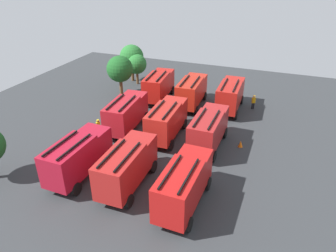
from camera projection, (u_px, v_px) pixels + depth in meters
The scene contains 17 objects.
ground_plane at pixel (168, 137), 33.88m from camera, with size 55.28×55.28×0.00m, color #2D3033.
fire_truck_0 at pixel (184, 183), 23.48m from camera, with size 7.24×2.86×3.88m.
fire_truck_1 at pixel (209, 129), 31.10m from camera, with size 7.21×2.79×3.88m.
fire_truck_2 at pixel (230, 95), 39.04m from camera, with size 7.26×2.90×3.88m.
fire_truck_3 at pixel (127, 165), 25.60m from camera, with size 7.24×2.85×3.88m.
fire_truck_4 at pixel (167, 120), 32.89m from camera, with size 7.28×2.96×3.88m.
fire_truck_5 at pixel (192, 91), 40.18m from camera, with size 7.30×3.02×3.88m.
fire_truck_6 at pixel (78, 155), 26.87m from camera, with size 7.24×2.85×3.88m.
fire_truck_7 at pixel (126, 112), 34.44m from camera, with size 7.36×3.19×3.88m.
fire_truck_8 at pixel (159, 85), 42.06m from camera, with size 7.40×3.30×3.88m.
firefighter_0 at pixel (98, 126), 34.05m from camera, with size 0.47×0.46×1.76m.
firefighter_1 at pixel (253, 101), 39.92m from camera, with size 0.39×0.48×1.83m.
tree_1 at pixel (120, 69), 42.87m from camera, with size 3.62×3.62×5.61m.
tree_2 at pixel (137, 64), 47.19m from camera, with size 2.98×2.98×4.62m.
tree_3 at pixel (132, 57), 48.13m from camera, with size 3.67×3.67×5.69m.
traffic_cone_0 at pixel (51, 169), 28.17m from camera, with size 0.51×0.51×0.73m, color #F2600C.
traffic_cone_1 at pixel (241, 144), 32.03m from camera, with size 0.48×0.48×0.68m, color #F2600C.
Camera 1 is at (-27.37, -10.59, 16.97)m, focal length 33.45 mm.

